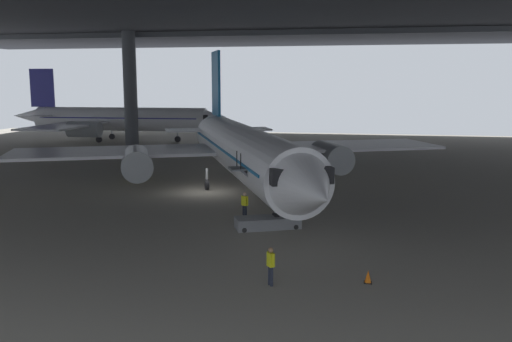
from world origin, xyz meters
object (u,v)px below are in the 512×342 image
Objects in this scene: boarding_stairs at (267,216)px; airplane_distant at (117,119)px; crew_worker_by_stairs at (245,204)px; baggage_tug at (137,174)px; airplane_main at (242,150)px; traffic_cone_orange at (368,277)px; crew_worker_near_nose at (271,264)px.

airplane_distant reaches higher than boarding_stairs.
crew_worker_by_stairs is 0.72× the size of baggage_tug.
airplane_main is at bearing 103.04° from crew_worker_by_stairs.
airplane_distant reaches higher than traffic_cone_orange.
airplane_main is at bearing 105.48° from crew_worker_near_nose.
airplane_distant is 14.11× the size of baggage_tug.
baggage_tug is (-16.25, 23.96, -0.48)m from crew_worker_near_nose.
airplane_main is 61.16× the size of traffic_cone_orange.
airplane_main is at bearing 117.63° from traffic_cone_orange.
traffic_cone_orange is at bearing 14.49° from crew_worker_near_nose.
crew_worker_near_nose is at bearing -72.86° from crew_worker_by_stairs.
crew_worker_near_nose is 0.71× the size of baggage_tug.
boarding_stairs is 20.49m from baggage_tug.
boarding_stairs is 0.14× the size of airplane_distant.
crew_worker_by_stairs is 0.05× the size of airplane_distant.
crew_worker_near_nose is (5.41, -19.52, -2.54)m from airplane_main.
crew_worker_near_nose is at bearing -59.54° from airplane_distant.
baggage_tug is at bearing 135.02° from boarding_stairs.
airplane_distant is at bearing 120.46° from crew_worker_near_nose.
crew_worker_by_stairs is (-3.56, 11.54, 0.01)m from crew_worker_near_nose.
baggage_tug is at bearing -62.57° from airplane_distant.
crew_worker_by_stairs is 52.43m from airplane_distant.
airplane_distant is at bearing 127.17° from airplane_main.
boarding_stairs is 55.15m from airplane_distant.
baggage_tug is at bearing 131.86° from traffic_cone_orange.
airplane_distant is at bearing 117.43° from baggage_tug.
boarding_stairs is 1.94× the size of baggage_tug.
boarding_stairs is 2.75m from crew_worker_by_stairs.
boarding_stairs is at bearing -56.12° from airplane_distant.
crew_worker_near_nose is at bearing -165.51° from traffic_cone_orange.
airplane_distant is 57.87× the size of traffic_cone_orange.
traffic_cone_orange is at bearing -55.85° from airplane_distant.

